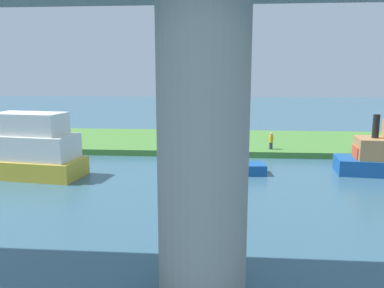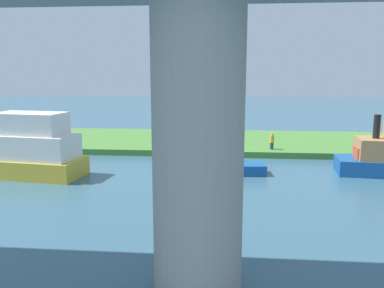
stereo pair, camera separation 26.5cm
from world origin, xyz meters
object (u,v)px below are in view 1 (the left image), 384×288
motorboat_red (19,150)px  houseboat_blue (230,166)px  bridge_pylon (203,150)px  mooring_post (186,143)px  person_on_bank (271,141)px

motorboat_red → houseboat_blue: (-13.84, -1.56, -1.17)m
houseboat_blue → motorboat_red: bearing=6.4°
bridge_pylon → mooring_post: bridge_pylon is taller
person_on_bank → motorboat_red: 19.08m
person_on_bank → mooring_post: person_on_bank is taller
person_on_bank → motorboat_red: size_ratio=0.15×
motorboat_red → houseboat_blue: 13.97m
bridge_pylon → person_on_bank: (-4.58, -20.68, -3.27)m
houseboat_blue → bridge_pylon: bearing=85.6°
person_on_bank → mooring_post: size_ratio=1.82×
bridge_pylon → mooring_post: 21.18m
mooring_post → houseboat_blue: (-3.62, 6.44, -0.35)m
mooring_post → houseboat_blue: size_ratio=0.17×
bridge_pylon → houseboat_blue: 14.85m
motorboat_red → bridge_pylon: bearing=135.1°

